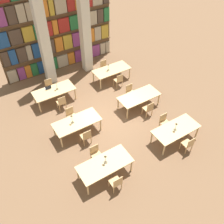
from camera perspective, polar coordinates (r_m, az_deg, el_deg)
name	(u,v)px	position (r m, az deg, el deg)	size (l,w,h in m)	color
ground_plane	(109,118)	(12.53, -0.66, -1.47)	(40.00, 40.00, 0.00)	brown
bookshelf_bank	(57,26)	(15.30, -12.46, 18.64)	(6.98, 0.35, 5.50)	brown
pillar_left	(42,33)	(13.88, -15.64, 16.97)	(0.52, 0.52, 6.00)	beige
pillar_center	(84,22)	(14.66, -6.36, 19.68)	(0.52, 0.52, 6.00)	beige
reading_table_0	(105,165)	(9.94, -1.66, -11.98)	(2.15, 0.99, 0.73)	tan
chair_0	(116,182)	(9.75, 0.97, -15.77)	(0.42, 0.40, 0.86)	tan
chair_1	(96,154)	(10.51, -3.73, -9.53)	(0.42, 0.40, 0.86)	tan
desk_lamp_0	(105,158)	(9.68, -1.53, -10.44)	(0.14, 0.14, 0.44)	brown
reading_table_1	(176,130)	(11.46, 14.38, -3.93)	(2.15, 0.99, 0.73)	tan
chair_2	(188,144)	(11.32, 17.03, -6.95)	(0.42, 0.40, 0.86)	tan
chair_3	(164,122)	(11.97, 11.86, -2.19)	(0.42, 0.40, 0.86)	tan
desk_lamp_1	(176,125)	(11.14, 14.44, -2.97)	(0.14, 0.14, 0.43)	brown
reading_table_2	(77,123)	(11.51, -8.02, -2.42)	(2.15, 0.99, 0.73)	tan
chair_4	(86,136)	(11.17, -5.95, -5.49)	(0.42, 0.40, 0.86)	tan
chair_5	(71,115)	(12.18, -9.37, -0.75)	(0.42, 0.40, 0.86)	tan
desk_lamp_2	(72,118)	(11.22, -9.19, -1.28)	(0.14, 0.14, 0.48)	brown
reading_table_3	(139,97)	(12.82, 6.19, 3.45)	(2.15, 0.99, 0.73)	tan
chair_6	(148,108)	(12.51, 8.31, 0.82)	(0.42, 0.40, 0.86)	tan
chair_7	(130,92)	(13.42, 4.19, 4.66)	(0.42, 0.40, 0.86)	tan
reading_table_4	(54,91)	(13.44, -13.12, 4.62)	(2.15, 0.99, 0.73)	tan
chair_8	(61,102)	(12.99, -11.50, 2.21)	(0.42, 0.40, 0.86)	tan
chair_9	(50,86)	(14.17, -14.04, 5.72)	(0.42, 0.40, 0.86)	tan
desk_lamp_3	(56,84)	(13.25, -12.62, 6.20)	(0.14, 0.14, 0.47)	brown
laptop	(48,88)	(13.57, -14.43, 5.36)	(0.32, 0.22, 0.21)	silver
reading_table_5	(112,70)	(14.66, -0.10, 9.50)	(2.15, 0.99, 0.73)	tan
chair_10	(119,80)	(14.23, 1.52, 7.33)	(0.42, 0.40, 0.86)	tan
chair_11	(104,67)	(15.32, -1.74, 10.25)	(0.42, 0.40, 0.86)	tan
desk_lamp_4	(108,66)	(14.40, -0.84, 10.45)	(0.14, 0.14, 0.42)	brown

